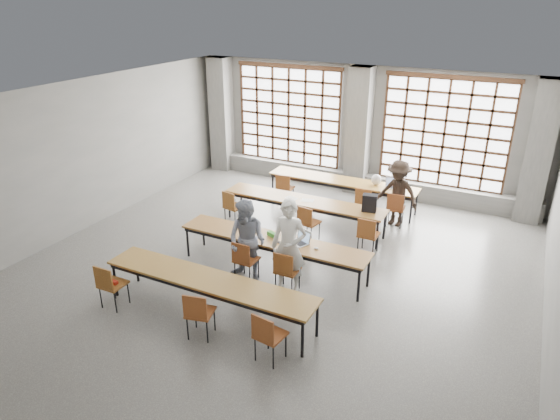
% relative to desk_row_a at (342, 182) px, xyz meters
% --- Properties ---
extents(floor, '(11.00, 11.00, 0.00)m').
position_rel_desk_row_a_xyz_m(floor, '(-0.04, -3.95, -0.66)').
color(floor, '#4E4E4C').
rests_on(floor, ground).
extents(ceiling, '(11.00, 11.00, 0.00)m').
position_rel_desk_row_a_xyz_m(ceiling, '(-0.04, -3.95, 2.84)').
color(ceiling, silver).
rests_on(ceiling, floor).
extents(wall_back, '(10.00, 0.00, 10.00)m').
position_rel_desk_row_a_xyz_m(wall_back, '(-0.04, 1.55, 1.09)').
color(wall_back, '#5D5D5B').
rests_on(wall_back, floor).
extents(wall_front, '(10.00, 0.00, 10.00)m').
position_rel_desk_row_a_xyz_m(wall_front, '(-0.04, -9.45, 1.09)').
color(wall_front, '#5D5D5B').
rests_on(wall_front, floor).
extents(wall_left, '(0.00, 11.00, 11.00)m').
position_rel_desk_row_a_xyz_m(wall_left, '(-5.04, -3.95, 1.09)').
color(wall_left, '#5D5D5B').
rests_on(wall_left, floor).
extents(column_left, '(0.60, 0.55, 3.50)m').
position_rel_desk_row_a_xyz_m(column_left, '(-4.54, 1.27, 1.09)').
color(column_left, '#585855').
rests_on(column_left, floor).
extents(column_mid, '(0.60, 0.55, 3.50)m').
position_rel_desk_row_a_xyz_m(column_mid, '(-0.04, 1.27, 1.09)').
color(column_mid, '#585855').
rests_on(column_mid, floor).
extents(column_right, '(0.60, 0.55, 3.50)m').
position_rel_desk_row_a_xyz_m(column_right, '(4.46, 1.27, 1.09)').
color(column_right, '#585855').
rests_on(column_right, floor).
extents(window_left, '(3.32, 0.12, 3.00)m').
position_rel_desk_row_a_xyz_m(window_left, '(-2.29, 1.47, 1.24)').
color(window_left, white).
rests_on(window_left, wall_back).
extents(window_right, '(3.32, 0.12, 3.00)m').
position_rel_desk_row_a_xyz_m(window_right, '(2.21, 1.47, 1.24)').
color(window_right, white).
rests_on(window_right, wall_back).
extents(sill_ledge, '(9.80, 0.35, 0.50)m').
position_rel_desk_row_a_xyz_m(sill_ledge, '(-0.04, 1.35, -0.41)').
color(sill_ledge, '#585855').
rests_on(sill_ledge, floor).
extents(desk_row_a, '(4.00, 0.70, 0.73)m').
position_rel_desk_row_a_xyz_m(desk_row_a, '(0.00, 0.00, 0.00)').
color(desk_row_a, brown).
rests_on(desk_row_a, floor).
extents(desk_row_b, '(4.00, 0.70, 0.73)m').
position_rel_desk_row_a_xyz_m(desk_row_b, '(-0.34, -1.70, 0.00)').
color(desk_row_b, brown).
rests_on(desk_row_b, floor).
extents(desk_row_c, '(4.00, 0.70, 0.73)m').
position_rel_desk_row_a_xyz_m(desk_row_c, '(-0.04, -3.86, 0.00)').
color(desk_row_c, brown).
rests_on(desk_row_c, floor).
extents(desk_row_d, '(4.00, 0.70, 0.73)m').
position_rel_desk_row_a_xyz_m(desk_row_d, '(-0.32, -5.72, 0.00)').
color(desk_row_d, brown).
rests_on(desk_row_d, floor).
extents(chair_back_left, '(0.46, 0.47, 0.88)m').
position_rel_desk_row_a_xyz_m(chair_back_left, '(-1.39, -0.63, -0.13)').
color(chair_back_left, maroon).
rests_on(chair_back_left, floor).
extents(chair_back_mid, '(0.47, 0.47, 0.88)m').
position_rel_desk_row_a_xyz_m(chair_back_mid, '(0.81, -0.63, -0.13)').
color(chair_back_mid, maroon).
rests_on(chair_back_mid, floor).
extents(chair_back_right, '(0.46, 0.47, 0.88)m').
position_rel_desk_row_a_xyz_m(chair_back_right, '(1.61, -0.63, -0.13)').
color(chair_back_right, brown).
rests_on(chair_back_right, floor).
extents(chair_mid_left, '(0.50, 0.50, 0.88)m').
position_rel_desk_row_a_xyz_m(chair_mid_left, '(-1.96, -2.33, -0.13)').
color(chair_mid_left, brown).
rests_on(chair_mid_left, floor).
extents(chair_mid_centre, '(0.49, 0.49, 0.88)m').
position_rel_desk_row_a_xyz_m(chair_mid_centre, '(0.04, -2.33, -0.13)').
color(chair_mid_centre, brown).
rests_on(chair_mid_centre, floor).
extents(chair_mid_right, '(0.42, 0.43, 0.88)m').
position_rel_desk_row_a_xyz_m(chair_mid_right, '(1.46, -2.33, -0.13)').
color(chair_mid_right, brown).
rests_on(chair_mid_right, floor).
extents(chair_front_left, '(0.43, 0.43, 0.88)m').
position_rel_desk_row_a_xyz_m(chair_front_left, '(-0.34, -4.49, -0.13)').
color(chair_front_left, brown).
rests_on(chair_front_left, floor).
extents(chair_front_right, '(0.42, 0.43, 0.88)m').
position_rel_desk_row_a_xyz_m(chair_front_right, '(0.56, -4.49, -0.13)').
color(chair_front_right, brown).
rests_on(chair_front_right, floor).
extents(chair_near_left, '(0.43, 0.43, 0.88)m').
position_rel_desk_row_a_xyz_m(chair_near_left, '(-2.01, -6.35, -0.13)').
color(chair_near_left, brown).
rests_on(chair_near_left, floor).
extents(chair_near_mid, '(0.51, 0.51, 0.88)m').
position_rel_desk_row_a_xyz_m(chair_near_mid, '(-0.10, -6.35, -0.13)').
color(chair_near_mid, brown).
rests_on(chair_near_mid, floor).
extents(chair_near_right, '(0.47, 0.48, 0.88)m').
position_rel_desk_row_a_xyz_m(chair_near_right, '(1.17, -6.35, -0.13)').
color(chair_near_right, brown).
rests_on(chair_near_right, floor).
extents(student_male, '(0.73, 0.53, 1.85)m').
position_rel_desk_row_a_xyz_m(student_male, '(0.56, -4.36, 0.26)').
color(student_male, silver).
rests_on(student_male, floor).
extents(student_female, '(0.84, 0.66, 1.67)m').
position_rel_desk_row_a_xyz_m(student_female, '(-0.34, -4.36, 0.17)').
color(student_female, '#18264A').
rests_on(student_female, floor).
extents(student_back, '(1.16, 0.82, 1.64)m').
position_rel_desk_row_a_xyz_m(student_back, '(1.60, -0.50, 0.16)').
color(student_back, black).
rests_on(student_back, floor).
extents(laptop_front, '(0.45, 0.42, 0.26)m').
position_rel_desk_row_a_xyz_m(laptop_front, '(0.54, -3.75, 0.13)').
color(laptop_front, '#AAAAAF').
rests_on(laptop_front, desk_row_c).
extents(laptop_back, '(0.45, 0.43, 0.26)m').
position_rel_desk_row_a_xyz_m(laptop_back, '(1.32, 0.10, 0.13)').
color(laptop_back, '#B8B8BD').
rests_on(laptop_back, desk_row_a).
extents(mouse, '(0.11, 0.08, 0.04)m').
position_rel_desk_row_a_xyz_m(mouse, '(0.91, -3.88, 0.08)').
color(mouse, silver).
rests_on(mouse, desk_row_c).
extents(green_box, '(0.27, 0.18, 0.09)m').
position_rel_desk_row_a_xyz_m(green_box, '(-0.09, -3.78, 0.11)').
color(green_box, '#33812A').
rests_on(green_box, desk_row_c).
extents(phone, '(0.14, 0.08, 0.01)m').
position_rel_desk_row_a_xyz_m(phone, '(0.14, -3.96, 0.07)').
color(phone, black).
rests_on(phone, desk_row_c).
extents(paper_sheet_b, '(0.35, 0.29, 0.00)m').
position_rel_desk_row_a_xyz_m(paper_sheet_b, '(-0.64, -1.75, 0.07)').
color(paper_sheet_b, white).
rests_on(paper_sheet_b, desk_row_b).
extents(paper_sheet_c, '(0.34, 0.28, 0.00)m').
position_rel_desk_row_a_xyz_m(paper_sheet_c, '(-0.24, -1.70, 0.07)').
color(paper_sheet_c, white).
rests_on(paper_sheet_c, desk_row_b).
extents(backpack, '(0.35, 0.26, 0.40)m').
position_rel_desk_row_a_xyz_m(backpack, '(1.26, -1.65, 0.27)').
color(backpack, black).
rests_on(backpack, desk_row_b).
extents(plastic_bag, '(0.31, 0.28, 0.29)m').
position_rel_desk_row_a_xyz_m(plastic_bag, '(0.90, 0.05, 0.21)').
color(plastic_bag, silver).
rests_on(plastic_bag, desk_row_a).
extents(red_pouch, '(0.20, 0.09, 0.06)m').
position_rel_desk_row_a_xyz_m(red_pouch, '(-2.02, -6.27, -0.16)').
color(red_pouch, '#A02113').
rests_on(red_pouch, chair_near_left).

